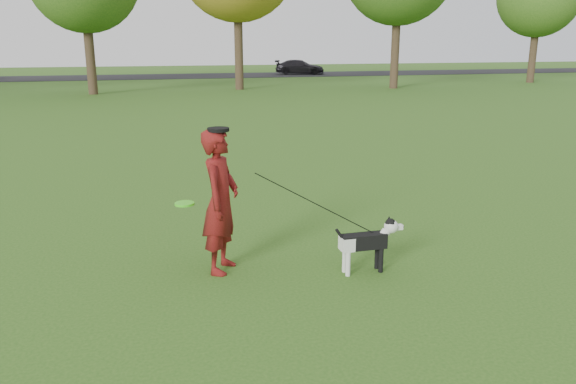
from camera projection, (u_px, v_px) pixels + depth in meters
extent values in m
plane|color=#285116|center=(300.00, 273.00, 6.82)|extent=(120.00, 120.00, 0.00)
cube|color=black|center=(159.00, 77.00, 44.13)|extent=(120.00, 7.00, 0.02)
imported|color=#54110C|center=(221.00, 201.00, 6.69)|extent=(0.66, 0.76, 1.75)
cube|color=black|center=(363.00, 241.00, 6.75)|extent=(0.56, 0.17, 0.18)
cube|color=silver|center=(347.00, 244.00, 6.70)|extent=(0.16, 0.18, 0.16)
cylinder|color=silver|center=(348.00, 264.00, 6.70)|extent=(0.06, 0.06, 0.31)
cylinder|color=silver|center=(345.00, 260.00, 6.82)|extent=(0.06, 0.06, 0.31)
cylinder|color=black|center=(381.00, 260.00, 6.81)|extent=(0.06, 0.06, 0.31)
cylinder|color=black|center=(377.00, 257.00, 6.92)|extent=(0.06, 0.06, 0.31)
cylinder|color=silver|center=(383.00, 236.00, 6.80)|extent=(0.18, 0.11, 0.20)
sphere|color=silver|center=(391.00, 226.00, 6.79)|extent=(0.17, 0.17, 0.17)
sphere|color=black|center=(390.00, 224.00, 6.78)|extent=(0.13, 0.13, 0.13)
cube|color=silver|center=(398.00, 227.00, 6.82)|extent=(0.11, 0.07, 0.06)
sphere|color=black|center=(403.00, 227.00, 6.84)|extent=(0.04, 0.04, 0.04)
cone|color=black|center=(392.00, 221.00, 6.73)|extent=(0.06, 0.06, 0.07)
cone|color=black|center=(389.00, 219.00, 6.81)|extent=(0.06, 0.06, 0.07)
cylinder|color=black|center=(343.00, 238.00, 6.66)|extent=(0.19, 0.04, 0.25)
cylinder|color=black|center=(379.00, 236.00, 6.78)|extent=(0.12, 0.12, 0.02)
imported|color=black|center=(300.00, 67.00, 46.84)|extent=(4.39, 2.94, 1.18)
cylinder|color=#43E31C|center=(185.00, 204.00, 6.52)|extent=(0.23, 0.23, 0.02)
cylinder|color=black|center=(218.00, 130.00, 6.47)|extent=(0.26, 0.26, 0.04)
cylinder|color=#38281C|center=(90.00, 53.00, 29.07)|extent=(0.48, 0.48, 4.20)
cylinder|color=#38281C|center=(239.00, 45.00, 31.88)|extent=(0.48, 0.48, 5.04)
cylinder|color=#38281C|center=(395.00, 46.00, 32.74)|extent=(0.48, 0.48, 4.83)
cylinder|color=#38281C|center=(533.00, 52.00, 37.45)|extent=(0.48, 0.48, 3.99)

